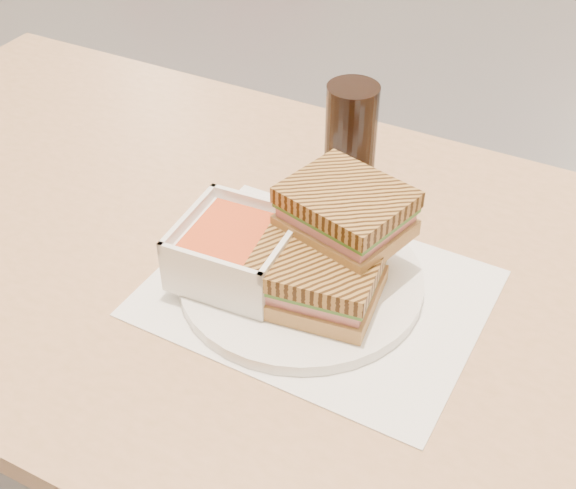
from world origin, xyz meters
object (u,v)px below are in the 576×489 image
at_px(main_table, 211,305).
at_px(soup_bowl, 236,252).
at_px(cola_glass, 351,137).
at_px(plate, 301,280).
at_px(panini_lower, 317,276).

relative_size(main_table, soup_bowl, 10.24).
distance_m(soup_bowl, cola_glass, 0.24).
height_order(plate, soup_bowl, soup_bowl).
bearing_deg(cola_glass, plate, -84.26).
bearing_deg(main_table, plate, -13.67).
distance_m(plate, soup_bowl, 0.08).
bearing_deg(panini_lower, main_table, 160.41).
distance_m(panini_lower, cola_glass, 0.24).
xyz_separation_m(main_table, soup_bowl, (0.07, -0.06, 0.16)).
relative_size(plate, soup_bowl, 2.23).
relative_size(plate, panini_lower, 2.00).
xyz_separation_m(main_table, panini_lower, (0.17, -0.06, 0.16)).
height_order(main_table, panini_lower, panini_lower).
xyz_separation_m(plate, soup_bowl, (-0.07, -0.02, 0.04)).
bearing_deg(panini_lower, plate, 137.27).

